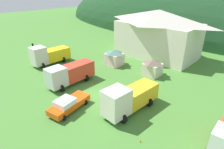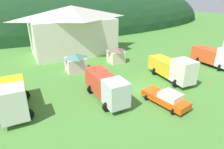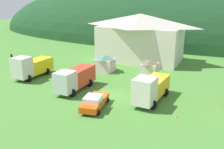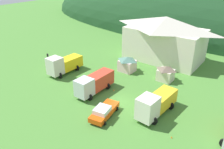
# 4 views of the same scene
# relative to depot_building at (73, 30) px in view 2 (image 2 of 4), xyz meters

# --- Properties ---
(ground_plane) EXTENTS (200.00, 200.00, 0.00)m
(ground_plane) POSITION_rel_depot_building_xyz_m (2.45, -19.63, -4.75)
(ground_plane) COLOR #477F33
(forested_hill_backdrop) EXTENTS (142.89, 60.00, 37.18)m
(forested_hill_backdrop) POSITION_rel_depot_building_xyz_m (2.45, 39.44, -4.75)
(forested_hill_backdrop) COLOR #193D1E
(forested_hill_backdrop) RESTS_ON ground
(depot_building) EXTENTS (16.74, 9.67, 9.22)m
(depot_building) POSITION_rel_depot_building_xyz_m (0.00, 0.00, 0.00)
(depot_building) COLOR silver
(depot_building) RESTS_ON ground
(play_shed_cream) EXTENTS (2.80, 2.61, 2.75)m
(play_shed_cream) POSITION_rel_depot_building_xyz_m (4.75, -8.98, -3.33)
(play_shed_cream) COLOR beige
(play_shed_cream) RESTS_ON ground
(play_shed_pink) EXTENTS (3.10, 2.75, 2.92)m
(play_shed_pink) POSITION_rel_depot_building_xyz_m (-2.87, -9.74, -3.25)
(play_shed_pink) COLOR beige
(play_shed_pink) RESTS_ON ground
(flatbed_truck_yellow) EXTENTS (3.32, 7.10, 3.67)m
(flatbed_truck_yellow) POSITION_rel_depot_building_xyz_m (-11.91, -17.74, -2.92)
(flatbed_truck_yellow) COLOR silver
(flatbed_truck_yellow) RESTS_ON ground
(tow_truck_silver) EXTENTS (3.05, 7.31, 3.21)m
(tow_truck_silver) POSITION_rel_depot_building_xyz_m (-2.52, -19.83, -2.99)
(tow_truck_silver) COLOR silver
(tow_truck_silver) RESTS_ON ground
(heavy_rig_striped) EXTENTS (3.39, 7.72, 3.57)m
(heavy_rig_striped) POSITION_rel_depot_building_xyz_m (7.99, -19.33, -2.96)
(heavy_rig_striped) COLOR silver
(heavy_rig_striped) RESTS_ON ground
(heavy_rig_white) EXTENTS (3.38, 6.74, 3.55)m
(heavy_rig_white) POSITION_rel_depot_building_xyz_m (18.23, -18.27, -2.95)
(heavy_rig_white) COLOR white
(heavy_rig_white) RESTS_ON ground
(service_pickup_orange) EXTENTS (3.00, 5.55, 1.66)m
(service_pickup_orange) POSITION_rel_depot_building_xyz_m (2.73, -23.87, -3.92)
(service_pickup_orange) COLOR #EC4F0F
(service_pickup_orange) RESTS_ON ground
(traffic_cone_near_pickup) EXTENTS (0.36, 0.36, 0.60)m
(traffic_cone_near_pickup) POSITION_rel_depot_building_xyz_m (-0.32, -17.49, -4.75)
(traffic_cone_near_pickup) COLOR orange
(traffic_cone_near_pickup) RESTS_ON ground
(traffic_cone_mid_row) EXTENTS (0.36, 0.36, 0.59)m
(traffic_cone_mid_row) POSITION_rel_depot_building_xyz_m (11.86, -22.37, -4.75)
(traffic_cone_mid_row) COLOR orange
(traffic_cone_mid_row) RESTS_ON ground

